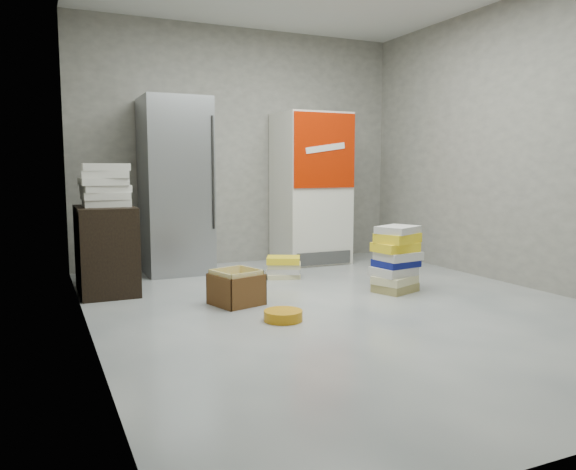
% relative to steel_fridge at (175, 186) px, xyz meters
% --- Properties ---
extents(ground, '(5.00, 5.00, 0.00)m').
position_rel_steel_fridge_xyz_m(ground, '(0.90, -2.13, -0.95)').
color(ground, beige).
rests_on(ground, ground).
extents(room_shell, '(4.04, 5.04, 2.82)m').
position_rel_steel_fridge_xyz_m(room_shell, '(0.90, -2.13, 0.85)').
color(room_shell, gray).
rests_on(room_shell, ground).
extents(steel_fridge, '(0.70, 0.72, 1.90)m').
position_rel_steel_fridge_xyz_m(steel_fridge, '(0.00, 0.00, 0.00)').
color(steel_fridge, '#AAACB2').
rests_on(steel_fridge, ground).
extents(coke_cooler, '(0.80, 0.73, 1.80)m').
position_rel_steel_fridge_xyz_m(coke_cooler, '(1.65, -0.01, -0.05)').
color(coke_cooler, silver).
rests_on(coke_cooler, ground).
extents(wood_shelf, '(0.50, 0.80, 0.80)m').
position_rel_steel_fridge_xyz_m(wood_shelf, '(-0.83, -0.73, -0.55)').
color(wood_shelf, black).
rests_on(wood_shelf, ground).
extents(supply_box_stack, '(0.44, 0.44, 0.39)m').
position_rel_steel_fridge_xyz_m(supply_box_stack, '(-0.82, -0.73, 0.04)').
color(supply_box_stack, silver).
rests_on(supply_box_stack, wood_shelf).
extents(phonebook_stack_main, '(0.49, 0.43, 0.61)m').
position_rel_steel_fridge_xyz_m(phonebook_stack_main, '(1.63, -1.81, -0.64)').
color(phonebook_stack_main, '#9C8E52').
rests_on(phonebook_stack_main, ground).
extents(phonebook_stack_side, '(0.44, 0.40, 0.22)m').
position_rel_steel_fridge_xyz_m(phonebook_stack_side, '(0.95, -0.77, -0.84)').
color(phonebook_stack_side, beige).
rests_on(phonebook_stack_side, ground).
extents(cardboard_box, '(0.46, 0.46, 0.30)m').
position_rel_steel_fridge_xyz_m(cardboard_box, '(0.11, -1.68, -0.83)').
color(cardboard_box, gold).
rests_on(cardboard_box, ground).
extents(bucket_lid, '(0.34, 0.34, 0.08)m').
position_rel_steel_fridge_xyz_m(bucket_lid, '(0.26, -2.31, -0.91)').
color(bucket_lid, orange).
rests_on(bucket_lid, ground).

